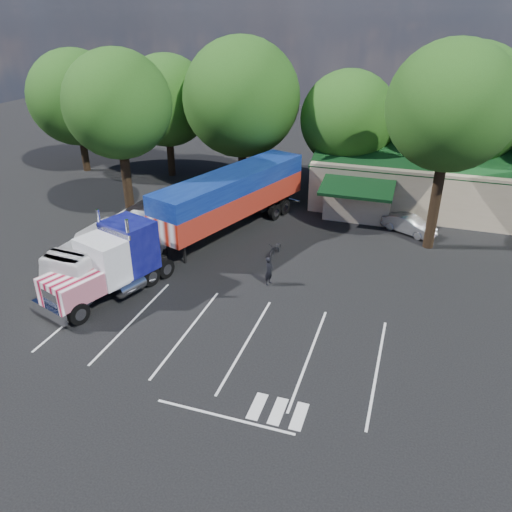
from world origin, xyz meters
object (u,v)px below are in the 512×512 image
(bicycle, at_px, (276,249))
(tour_bus, at_px, (121,244))
(silver_sedan, at_px, (409,225))
(woman, at_px, (269,271))
(semi_truck, at_px, (205,209))

(bicycle, relative_size, tour_bus, 0.16)
(bicycle, height_order, tour_bus, tour_bus)
(bicycle, distance_m, tour_bus, 10.03)
(silver_sedan, bearing_deg, tour_bus, 151.88)
(woman, xyz_separation_m, silver_sedan, (7.55, 10.50, -0.23))
(woman, height_order, tour_bus, tour_bus)
(semi_truck, bearing_deg, bicycle, 18.05)
(silver_sedan, bearing_deg, bicycle, 157.00)
(semi_truck, distance_m, woman, 7.22)
(semi_truck, height_order, bicycle, semi_truck)
(semi_truck, distance_m, bicycle, 5.52)
(semi_truck, relative_size, woman, 12.48)
(tour_bus, bearing_deg, semi_truck, 55.49)
(tour_bus, relative_size, silver_sedan, 2.85)
(semi_truck, height_order, tour_bus, semi_truck)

